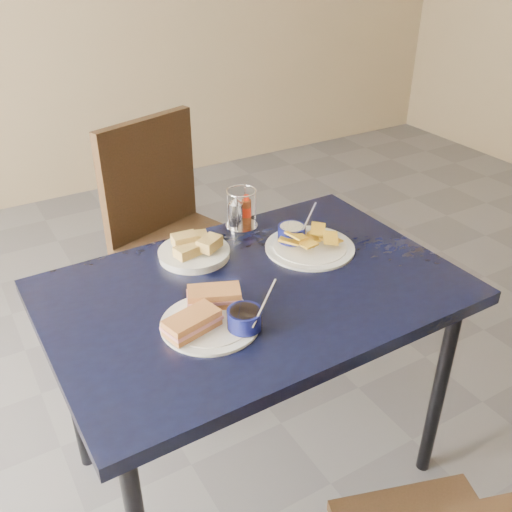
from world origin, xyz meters
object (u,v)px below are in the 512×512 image
condiment_caddy (240,212)px  chair_far (175,221)px  dining_table (254,306)px  sandwich_plate (214,315)px  bread_basket (194,250)px  plantain_plate (304,242)px

condiment_caddy → chair_far: bearing=94.1°
dining_table → sandwich_plate: bearing=-151.3°
bread_basket → condiment_caddy: bearing=25.1°
bread_basket → dining_table: bearing=-72.2°
chair_far → condiment_caddy: bearing=-85.9°
dining_table → chair_far: 0.86m
dining_table → sandwich_plate: 0.22m
chair_far → condiment_caddy: 0.56m
chair_far → sandwich_plate: bearing=-106.9°
chair_far → plantain_plate: (0.14, -0.73, 0.21)m
dining_table → condiment_caddy: 0.39m
chair_far → plantain_plate: 0.77m
dining_table → plantain_plate: (0.25, 0.11, 0.09)m
sandwich_plate → bread_basket: sandwich_plate is taller
chair_far → sandwich_plate: size_ratio=3.27×
dining_table → chair_far: (0.11, 0.84, -0.12)m
chair_far → plantain_plate: bearing=-78.8°
chair_far → condiment_caddy: size_ratio=7.20×
chair_far → sandwich_plate: (-0.28, -0.94, 0.21)m
sandwich_plate → condiment_caddy: bearing=53.6°
dining_table → condiment_caddy: size_ratio=8.58×
dining_table → sandwich_plate: sandwich_plate is taller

